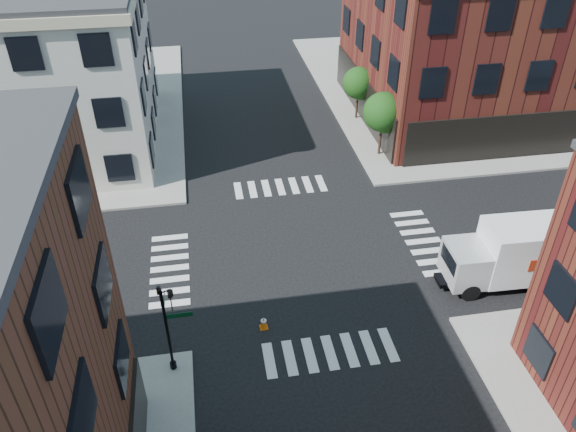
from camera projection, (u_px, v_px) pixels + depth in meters
The scene contains 8 objects.
ground at pixel (300, 254), 30.45m from camera, with size 120.00×120.00×0.00m, color black.
sidewalk_ne at pixel (487, 84), 50.26m from camera, with size 30.00×30.00×0.15m, color gray.
building_ne at pixel (526, 35), 42.75m from camera, with size 25.00×16.00×12.00m, color #401010.
tree_near at pixel (384, 114), 37.74m from camera, with size 2.69×2.69×4.49m.
tree_far at pixel (359, 85), 42.74m from camera, with size 2.43×2.43×4.07m.
signal_pole at pixel (168, 320), 22.50m from camera, with size 1.29×1.24×4.60m.
box_truck at pixel (524, 253), 27.70m from camera, with size 7.72×2.56×3.46m.
traffic_cone at pixel (264, 323), 25.84m from camera, with size 0.39×0.39×0.68m.
Camera 1 is at (-4.66, -23.29, 19.18)m, focal length 35.00 mm.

